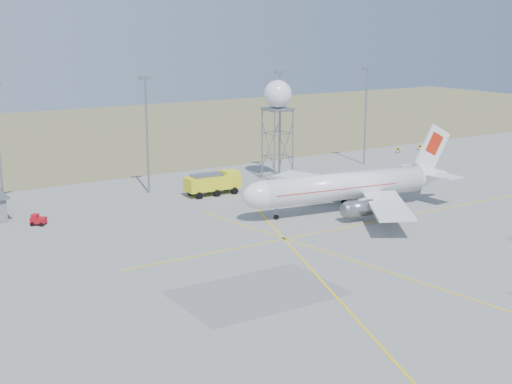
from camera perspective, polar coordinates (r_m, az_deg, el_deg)
ground at (r=82.10m, az=17.99°, el=-8.13°), size 400.00×400.00×0.00m
grass_strip at (r=199.14m, az=-14.74°, el=4.41°), size 400.00×120.00×0.03m
mast_b at (r=125.36m, az=-8.74°, el=5.30°), size 2.20×0.50×20.50m
mast_c at (r=138.99m, az=1.91°, el=6.21°), size 2.20×0.50×20.50m
mast_d at (r=152.48m, az=8.78°, el=6.68°), size 2.20×0.50×20.50m
taxi_sign_near at (r=168.89m, az=11.29°, el=3.37°), size 1.60×0.17×1.20m
taxi_sign_far at (r=173.77m, az=12.96°, el=3.56°), size 1.60×0.17×1.20m
airliner_main at (r=114.05m, az=7.28°, el=0.45°), size 38.26×36.93×13.03m
radar_tower at (r=135.33m, az=1.73°, el=5.42°), size 5.25×5.25×19.01m
fire_truck at (r=124.83m, az=-3.40°, el=0.65°), size 9.85×4.01×3.93m
baggage_tug at (r=110.66m, az=-17.03°, el=-2.23°), size 2.61×2.57×1.67m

